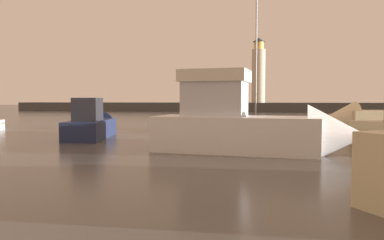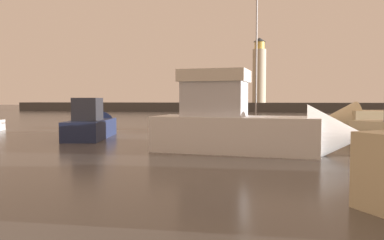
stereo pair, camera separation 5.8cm
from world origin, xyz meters
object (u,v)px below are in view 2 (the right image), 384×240
object	(u,v)px
motorboat_3	(95,125)
sailboat_moored	(256,123)
lighthouse	(259,72)
motorboat_5	(256,125)
motorboat_4	(383,118)

from	to	relation	value
motorboat_3	sailboat_moored	bearing A→B (deg)	33.27
lighthouse	motorboat_5	bearing A→B (deg)	-90.48
motorboat_3	motorboat_5	bearing A→B (deg)	-28.54
motorboat_4	motorboat_5	bearing A→B (deg)	-127.08
motorboat_3	motorboat_4	size ratio (longest dim) A/B	0.74
motorboat_5	sailboat_moored	xyz separation A→B (m)	(-0.03, 11.22, -0.60)
sailboat_moored	lighthouse	bearing A→B (deg)	89.35
motorboat_4	motorboat_5	xyz separation A→B (m)	(-8.25, -10.92, 0.17)
lighthouse	motorboat_3	bearing A→B (deg)	-101.77
lighthouse	motorboat_4	size ratio (longest dim) A/B	1.25
motorboat_5	sailboat_moored	world-z (taller)	sailboat_moored
motorboat_3	motorboat_5	world-z (taller)	motorboat_5
motorboat_3	sailboat_moored	size ratio (longest dim) A/B	0.68
motorboat_3	sailboat_moored	world-z (taller)	sailboat_moored
motorboat_5	motorboat_4	bearing A→B (deg)	52.92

